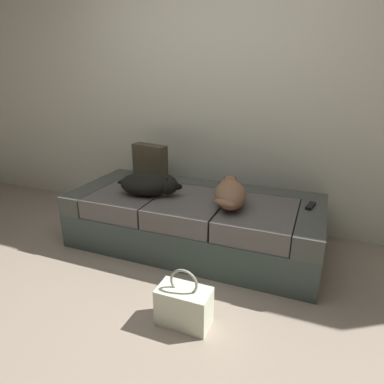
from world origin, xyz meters
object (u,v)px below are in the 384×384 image
(couch, at_px, (194,221))
(tv_remote, at_px, (310,206))
(handbag, at_px, (184,305))
(dog_tan, at_px, (230,193))
(dog_dark, at_px, (149,184))
(throw_pillow, at_px, (150,162))

(couch, xyz_separation_m, tv_remote, (0.93, 0.10, 0.24))
(couch, relative_size, handbag, 5.56)
(couch, bearing_deg, dog_tan, -14.31)
(dog_tan, distance_m, handbag, 0.96)
(couch, relative_size, tv_remote, 14.01)
(couch, bearing_deg, tv_remote, 6.23)
(couch, bearing_deg, dog_dark, -159.13)
(couch, distance_m, handbag, 0.99)
(dog_tan, distance_m, throw_pillow, 0.96)
(dog_tan, relative_size, tv_remote, 3.68)
(tv_remote, distance_m, throw_pillow, 1.50)
(couch, height_order, dog_tan, dog_tan)
(dog_dark, xyz_separation_m, tv_remote, (1.28, 0.24, -0.09))
(dog_tan, xyz_separation_m, throw_pillow, (-0.89, 0.34, 0.07))
(tv_remote, height_order, handbag, tv_remote)
(handbag, bearing_deg, tv_remote, 59.00)
(dog_dark, height_order, handbag, dog_dark)
(throw_pillow, bearing_deg, tv_remote, -6.12)
(handbag, bearing_deg, throw_pillow, 125.64)
(couch, height_order, dog_dark, dog_dark)
(throw_pillow, distance_m, handbag, 1.56)
(throw_pillow, xyz_separation_m, handbag, (0.86, -1.20, -0.51))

